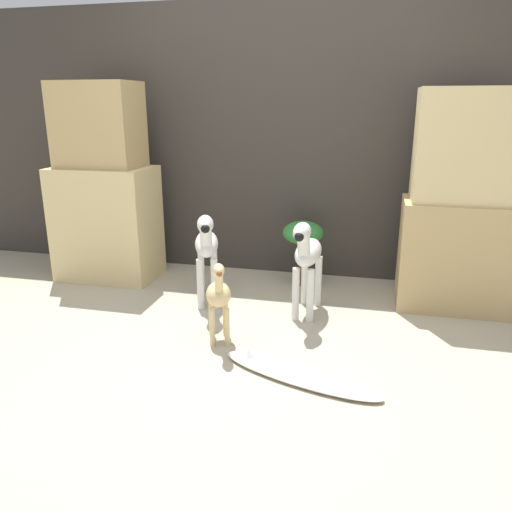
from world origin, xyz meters
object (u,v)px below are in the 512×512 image
Objects in this scene: giraffe_figurine at (219,296)px; potted_palm_front at (303,237)px; zebra_right at (307,256)px; surfboard at (298,374)px; zebra_left at (207,247)px.

giraffe_figurine is 1.20m from potted_palm_front.
zebra_right reaches higher than giraffe_figurine.
surfboard is at bearing -84.54° from zebra_right.
potted_palm_front is at bearing 97.65° from surfboard.
giraffe_figurine is at bearing -130.94° from zebra_right.
zebra_left reaches higher than potted_palm_front.
zebra_left is at bearing 132.42° from surfboard.
surfboard is at bearing -29.53° from giraffe_figurine.
zebra_right is 1.29× the size of giraffe_figurine.
zebra_left is 0.84m from potted_palm_front.
zebra_right is at bearing -3.83° from zebra_left.
zebra_left is 1.29× the size of giraffe_figurine.
potted_palm_front is 0.55× the size of surfboard.
zebra_left is 1.35× the size of potted_palm_front.
zebra_right is at bearing -79.39° from potted_palm_front.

